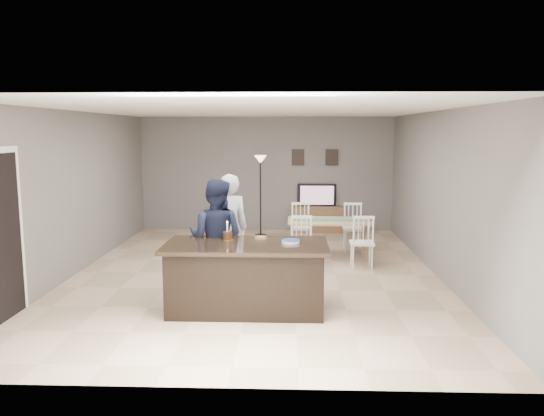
{
  "coord_description": "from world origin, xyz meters",
  "views": [
    {
      "loc": [
        0.59,
        -8.62,
        2.37
      ],
      "look_at": [
        0.29,
        -0.3,
        1.16
      ],
      "focal_mm": 35.0,
      "sensor_mm": 36.0,
      "label": 1
    }
  ],
  "objects_px": {
    "tv_console": "(317,219)",
    "man": "(216,238)",
    "television": "(317,195)",
    "woman": "(229,228)",
    "plate_stack": "(291,241)",
    "floor_lamp": "(260,174)",
    "dining_table": "(329,227)",
    "birthday_cake": "(227,235)",
    "kitchen_island": "(246,276)"
  },
  "relations": [
    {
      "from": "birthday_cake",
      "to": "plate_stack",
      "type": "bearing_deg",
      "value": -10.85
    },
    {
      "from": "tv_console",
      "to": "floor_lamp",
      "type": "distance_m",
      "value": 1.8
    },
    {
      "from": "floor_lamp",
      "to": "dining_table",
      "type": "bearing_deg",
      "value": -55.64
    },
    {
      "from": "kitchen_island",
      "to": "tv_console",
      "type": "relative_size",
      "value": 1.79
    },
    {
      "from": "birthday_cake",
      "to": "floor_lamp",
      "type": "distance_m",
      "value": 4.81
    },
    {
      "from": "tv_console",
      "to": "television",
      "type": "xyz_separation_m",
      "value": [
        0.0,
        0.07,
        0.56
      ]
    },
    {
      "from": "kitchen_island",
      "to": "dining_table",
      "type": "height_order",
      "value": "dining_table"
    },
    {
      "from": "floor_lamp",
      "to": "plate_stack",
      "type": "bearing_deg",
      "value": -82.13
    },
    {
      "from": "tv_console",
      "to": "television",
      "type": "height_order",
      "value": "television"
    },
    {
      "from": "kitchen_island",
      "to": "plate_stack",
      "type": "xyz_separation_m",
      "value": [
        0.59,
        0.07,
        0.47
      ]
    },
    {
      "from": "birthday_cake",
      "to": "man",
      "type": "bearing_deg",
      "value": 119.23
    },
    {
      "from": "woman",
      "to": "kitchen_island",
      "type": "bearing_deg",
      "value": 89.34
    },
    {
      "from": "floor_lamp",
      "to": "television",
      "type": "bearing_deg",
      "value": 25.56
    },
    {
      "from": "floor_lamp",
      "to": "kitchen_island",
      "type": "bearing_deg",
      "value": -88.87
    },
    {
      "from": "television",
      "to": "tv_console",
      "type": "bearing_deg",
      "value": 90.0
    },
    {
      "from": "man",
      "to": "floor_lamp",
      "type": "xyz_separation_m",
      "value": [
        0.39,
        4.41,
        0.57
      ]
    },
    {
      "from": "tv_console",
      "to": "television",
      "type": "distance_m",
      "value": 0.57
    },
    {
      "from": "plate_stack",
      "to": "dining_table",
      "type": "relative_size",
      "value": 0.14
    },
    {
      "from": "television",
      "to": "woman",
      "type": "height_order",
      "value": "woman"
    },
    {
      "from": "television",
      "to": "plate_stack",
      "type": "distance_m",
      "value": 5.61
    },
    {
      "from": "dining_table",
      "to": "birthday_cake",
      "type": "bearing_deg",
      "value": -119.67
    },
    {
      "from": "tv_console",
      "to": "birthday_cake",
      "type": "xyz_separation_m",
      "value": [
        -1.48,
        -5.34,
        0.66
      ]
    },
    {
      "from": "floor_lamp",
      "to": "woman",
      "type": "bearing_deg",
      "value": -94.53
    },
    {
      "from": "birthday_cake",
      "to": "kitchen_island",
      "type": "bearing_deg",
      "value": -40.16
    },
    {
      "from": "man",
      "to": "dining_table",
      "type": "relative_size",
      "value": 0.98
    },
    {
      "from": "kitchen_island",
      "to": "woman",
      "type": "bearing_deg",
      "value": 106.12
    },
    {
      "from": "kitchen_island",
      "to": "television",
      "type": "bearing_deg",
      "value": 77.99
    },
    {
      "from": "kitchen_island",
      "to": "birthday_cake",
      "type": "distance_m",
      "value": 0.62
    },
    {
      "from": "birthday_cake",
      "to": "dining_table",
      "type": "height_order",
      "value": "birthday_cake"
    },
    {
      "from": "woman",
      "to": "birthday_cake",
      "type": "height_order",
      "value": "woman"
    },
    {
      "from": "tv_console",
      "to": "floor_lamp",
      "type": "height_order",
      "value": "floor_lamp"
    },
    {
      "from": "kitchen_island",
      "to": "tv_console",
      "type": "xyz_separation_m",
      "value": [
        1.2,
        5.57,
        -0.15
      ]
    },
    {
      "from": "plate_stack",
      "to": "dining_table",
      "type": "bearing_deg",
      "value": 76.06
    },
    {
      "from": "television",
      "to": "dining_table",
      "type": "bearing_deg",
      "value": 92.23
    },
    {
      "from": "television",
      "to": "dining_table",
      "type": "height_order",
      "value": "television"
    },
    {
      "from": "birthday_cake",
      "to": "plate_stack",
      "type": "xyz_separation_m",
      "value": [
        0.86,
        -0.16,
        -0.04
      ]
    },
    {
      "from": "dining_table",
      "to": "man",
      "type": "bearing_deg",
      "value": -126.89
    },
    {
      "from": "woman",
      "to": "man",
      "type": "relative_size",
      "value": 1.0
    },
    {
      "from": "tv_console",
      "to": "plate_stack",
      "type": "bearing_deg",
      "value": -96.37
    },
    {
      "from": "television",
      "to": "man",
      "type": "bearing_deg",
      "value": 71.46
    },
    {
      "from": "tv_console",
      "to": "television",
      "type": "bearing_deg",
      "value": 90.0
    },
    {
      "from": "woman",
      "to": "floor_lamp",
      "type": "xyz_separation_m",
      "value": [
        0.29,
        3.67,
        0.56
      ]
    },
    {
      "from": "man",
      "to": "plate_stack",
      "type": "xyz_separation_m",
      "value": [
        1.07,
        -0.54,
        0.07
      ]
    },
    {
      "from": "woman",
      "to": "plate_stack",
      "type": "bearing_deg",
      "value": 110.48
    },
    {
      "from": "kitchen_island",
      "to": "plate_stack",
      "type": "distance_m",
      "value": 0.75
    },
    {
      "from": "dining_table",
      "to": "woman",
      "type": "bearing_deg",
      "value": -136.01
    },
    {
      "from": "birthday_cake",
      "to": "floor_lamp",
      "type": "relative_size",
      "value": 0.14
    },
    {
      "from": "plate_stack",
      "to": "birthday_cake",
      "type": "bearing_deg",
      "value": 169.15
    },
    {
      "from": "tv_console",
      "to": "man",
      "type": "relative_size",
      "value": 0.71
    },
    {
      "from": "kitchen_island",
      "to": "woman",
      "type": "relative_size",
      "value": 1.26
    }
  ]
}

